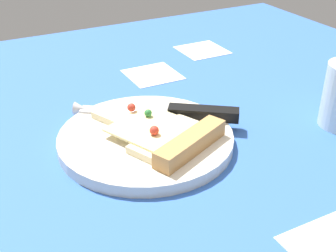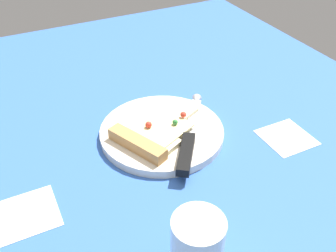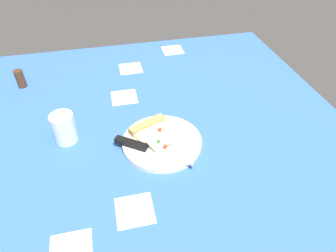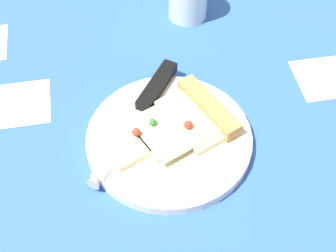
{
  "view_description": "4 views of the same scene",
  "coord_description": "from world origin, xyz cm",
  "px_view_note": "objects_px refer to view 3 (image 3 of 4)",
  "views": [
    {
      "loc": [
        21.2,
        38.8,
        32.0
      ],
      "look_at": [
        -1.69,
        -5.07,
        3.98
      ],
      "focal_mm": 47.86,
      "sensor_mm": 36.0,
      "label": 1
    },
    {
      "loc": [
        -52.41,
        16.45,
        45.86
      ],
      "look_at": [
        -2.81,
        -8.23,
        4.21
      ],
      "focal_mm": 41.09,
      "sensor_mm": 36.0,
      "label": 2
    },
    {
      "loc": [
        -12.62,
        -71.3,
        61.91
      ],
      "look_at": [
        2.67,
        -4.63,
        3.5
      ],
      "focal_mm": 31.88,
      "sensor_mm": 36.0,
      "label": 3
    },
    {
      "loc": [
        41.34,
        -15.84,
        56.66
      ],
      "look_at": [
        -1.02,
        -8.29,
        2.56
      ],
      "focal_mm": 52.52,
      "sensor_mm": 36.0,
      "label": 4
    }
  ],
  "objects_px": {
    "plate": "(161,142)",
    "drinking_glass": "(64,128)",
    "pepper_shaker": "(20,79)",
    "pizza_slice": "(156,134)",
    "knife": "(145,148)"
  },
  "relations": [
    {
      "from": "pizza_slice",
      "to": "pepper_shaker",
      "type": "relative_size",
      "value": 2.79
    },
    {
      "from": "drinking_glass",
      "to": "pepper_shaker",
      "type": "height_order",
      "value": "drinking_glass"
    },
    {
      "from": "drinking_glass",
      "to": "knife",
      "type": "bearing_deg",
      "value": -26.53
    },
    {
      "from": "drinking_glass",
      "to": "plate",
      "type": "bearing_deg",
      "value": -16.73
    },
    {
      "from": "pizza_slice",
      "to": "drinking_glass",
      "type": "bearing_deg",
      "value": -36.67
    },
    {
      "from": "pizza_slice",
      "to": "pepper_shaker",
      "type": "xyz_separation_m",
      "value": [
        -0.43,
        0.4,
        0.01
      ]
    },
    {
      "from": "drinking_glass",
      "to": "pepper_shaker",
      "type": "relative_size",
      "value": 1.36
    },
    {
      "from": "plate",
      "to": "knife",
      "type": "distance_m",
      "value": 0.06
    },
    {
      "from": "knife",
      "to": "drinking_glass",
      "type": "distance_m",
      "value": 0.25
    },
    {
      "from": "drinking_glass",
      "to": "pepper_shaker",
      "type": "xyz_separation_m",
      "value": [
        -0.17,
        0.34,
        -0.01
      ]
    },
    {
      "from": "knife",
      "to": "drinking_glass",
      "type": "height_order",
      "value": "drinking_glass"
    },
    {
      "from": "pizza_slice",
      "to": "knife",
      "type": "distance_m",
      "value": 0.07
    },
    {
      "from": "plate",
      "to": "pizza_slice",
      "type": "distance_m",
      "value": 0.03
    },
    {
      "from": "plate",
      "to": "drinking_glass",
      "type": "relative_size",
      "value": 2.53
    },
    {
      "from": "plate",
      "to": "knife",
      "type": "bearing_deg",
      "value": -150.29
    }
  ]
}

